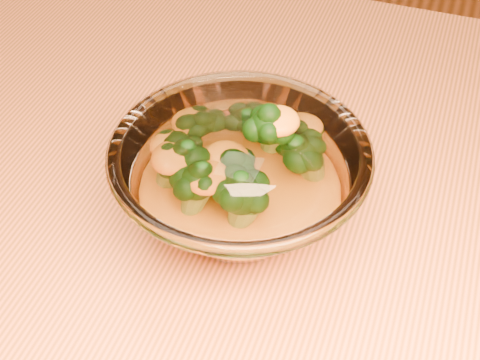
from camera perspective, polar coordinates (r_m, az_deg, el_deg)
name	(u,v)px	position (r m, az deg, el deg)	size (l,w,h in m)	color
table	(358,314)	(0.65, 10.00, -11.23)	(1.20, 0.80, 0.75)	#DC6F42
glass_bowl	(240,184)	(0.54, 0.00, -0.34)	(0.21, 0.21, 0.09)	white
cheese_sauce	(240,200)	(0.56, 0.00, -1.76)	(0.12, 0.12, 0.03)	orange
broccoli_heap	(238,160)	(0.54, -0.21, 1.69)	(0.14, 0.13, 0.08)	black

